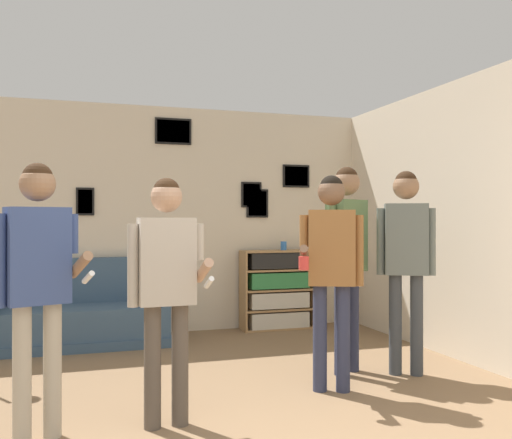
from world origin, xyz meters
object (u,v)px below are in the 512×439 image
Objects in this scene: couch at (82,317)px; person_player_foreground_left at (38,269)px; person_player_foreground_center at (166,275)px; person_spectator_near_bookshelf at (347,244)px; person_spectator_far_right at (406,248)px; drinking_cup at (284,246)px; person_watcher_holding_cup at (331,258)px; bookshelf at (277,290)px.

person_player_foreground_left is (-0.29, -2.71, 0.75)m from couch.
person_spectator_near_bookshelf reaches higher than person_player_foreground_center.
person_spectator_far_right is 16.69× the size of drinking_cup.
person_player_foreground_left reaches higher than person_player_foreground_center.
person_player_foreground_center is (0.78, -0.01, -0.05)m from person_player_foreground_left.
person_player_foreground_left is 3.96m from drinking_cup.
person_player_foreground_center is 1.91m from person_spectator_near_bookshelf.
person_spectator_near_bookshelf is at bearing -40.72° from couch.
couch is 1.10× the size of person_watcher_holding_cup.
couch is 3.50m from person_spectator_far_right.
person_spectator_near_bookshelf is (2.50, 0.81, 0.09)m from person_player_foreground_left.
person_player_foreground_center is at bearing -79.79° from couch.
person_spectator_near_bookshelf is 17.09× the size of drinking_cup.
person_player_foreground_center is 2.26m from person_spectator_far_right.
couch is at bearing -175.39° from drinking_cup.
bookshelf is 0.54× the size of person_spectator_near_bookshelf.
person_watcher_holding_cup is at bearing -163.83° from person_spectator_far_right.
couch is 2.85m from person_player_foreground_center.
person_spectator_near_bookshelf is at bearing -93.09° from bookshelf.
bookshelf is at bearing 86.91° from person_spectator_near_bookshelf.
person_player_foreground_left is 3.02m from person_spectator_far_right.
person_spectator_near_bookshelf reaches higher than bookshelf.
person_player_foreground_left is 2.63m from person_spectator_near_bookshelf.
bookshelf is 3.94m from person_player_foreground_left.
person_spectator_near_bookshelf is (2.21, -1.90, 0.83)m from couch.
couch is 1.10× the size of person_player_foreground_left.
person_spectator_near_bookshelf reaches higher than person_watcher_holding_cup.
bookshelf is 0.60× the size of person_player_foreground_center.
person_player_foreground_center is at bearing -0.91° from person_player_foreground_left.
person_player_foreground_center is at bearing -164.41° from person_spectator_far_right.
person_watcher_holding_cup is at bearing -102.36° from drinking_cup.
person_spectator_far_right is at bearing 15.59° from person_player_foreground_center.
person_player_foreground_center reaches higher than drinking_cup.
person_spectator_far_right is (0.46, -0.21, -0.03)m from person_spectator_near_bookshelf.
person_player_foreground_left reaches higher than couch.
person_player_foreground_center is 15.26× the size of drinking_cup.
person_watcher_holding_cup reaches higher than couch.
bookshelf is at bearing 98.58° from person_spectator_far_right.
person_spectator_far_right is (2.67, -2.11, 0.80)m from couch.
person_player_foreground_left is 15.97× the size of drinking_cup.
person_player_foreground_center is 1.40m from person_watcher_holding_cup.
drinking_cup is at bearing 84.71° from person_spectator_near_bookshelf.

